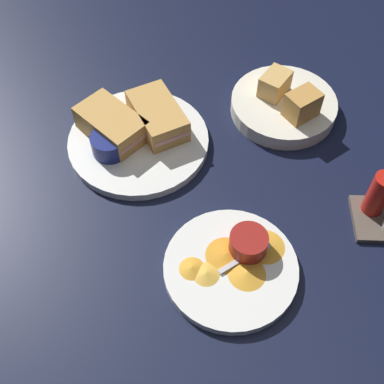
# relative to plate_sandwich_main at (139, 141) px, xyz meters

# --- Properties ---
(ground_plane) EXTENTS (1.10, 1.10, 0.03)m
(ground_plane) POSITION_rel_plate_sandwich_main_xyz_m (0.03, 0.11, -0.02)
(ground_plane) COLOR black
(plate_sandwich_main) EXTENTS (0.26, 0.26, 0.02)m
(plate_sandwich_main) POSITION_rel_plate_sandwich_main_xyz_m (0.00, 0.00, 0.00)
(plate_sandwich_main) COLOR white
(plate_sandwich_main) RESTS_ON ground_plane
(sandwich_half_near) EXTENTS (0.15, 0.13, 0.05)m
(sandwich_half_near) POSITION_rel_plate_sandwich_main_xyz_m (-0.04, 0.03, 0.03)
(sandwich_half_near) COLOR tan
(sandwich_half_near) RESTS_ON plate_sandwich_main
(sandwich_half_far) EXTENTS (0.14, 0.15, 0.05)m
(sandwich_half_far) POSITION_rel_plate_sandwich_main_xyz_m (-0.01, -0.05, 0.03)
(sandwich_half_far) COLOR tan
(sandwich_half_far) RESTS_ON plate_sandwich_main
(ramekin_dark_sauce) EXTENTS (0.07, 0.07, 0.04)m
(ramekin_dark_sauce) POSITION_rel_plate_sandwich_main_xyz_m (0.04, -0.05, 0.03)
(ramekin_dark_sauce) COLOR navy
(ramekin_dark_sauce) RESTS_ON plate_sandwich_main
(spoon_by_dark_ramekin) EXTENTS (0.08, 0.08, 0.01)m
(spoon_by_dark_ramekin) POSITION_rel_plate_sandwich_main_xyz_m (-0.00, -0.01, 0.01)
(spoon_by_dark_ramekin) COLOR silver
(spoon_by_dark_ramekin) RESTS_ON plate_sandwich_main
(plate_chips_companion) EXTENTS (0.21, 0.21, 0.02)m
(plate_chips_companion) POSITION_rel_plate_sandwich_main_xyz_m (0.26, 0.17, 0.00)
(plate_chips_companion) COLOR white
(plate_chips_companion) RESTS_ON ground_plane
(ramekin_light_gravy) EXTENTS (0.06, 0.06, 0.04)m
(ramekin_light_gravy) POSITION_rel_plate_sandwich_main_xyz_m (0.23, 0.20, 0.03)
(ramekin_light_gravy) COLOR maroon
(ramekin_light_gravy) RESTS_ON plate_chips_companion
(spoon_by_gravy_ramekin) EXTENTS (0.07, 0.09, 0.01)m
(spoon_by_gravy_ramekin) POSITION_rel_plate_sandwich_main_xyz_m (0.23, 0.21, 0.01)
(spoon_by_gravy_ramekin) COLOR silver
(spoon_by_gravy_ramekin) RESTS_ON plate_chips_companion
(plantain_chip_scatter) EXTENTS (0.12, 0.18, 0.01)m
(plantain_chip_scatter) POSITION_rel_plate_sandwich_main_xyz_m (0.25, 0.18, 0.01)
(plantain_chip_scatter) COLOR gold
(plantain_chip_scatter) RESTS_ON plate_chips_companion
(bread_basket_rear) EXTENTS (0.21, 0.21, 0.08)m
(bread_basket_rear) POSITION_rel_plate_sandwich_main_xyz_m (-0.09, 0.28, 0.01)
(bread_basket_rear) COLOR silver
(bread_basket_rear) RESTS_ON ground_plane
(condiment_caddy) EXTENTS (0.09, 0.09, 0.10)m
(condiment_caddy) POSITION_rel_plate_sandwich_main_xyz_m (0.15, 0.42, 0.03)
(condiment_caddy) COLOR brown
(condiment_caddy) RESTS_ON ground_plane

